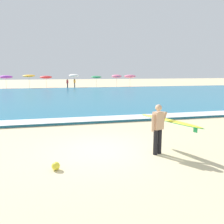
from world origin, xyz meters
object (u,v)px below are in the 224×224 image
beach_umbrella_2 (46,77)px  beach_umbrella_4 (96,77)px  beach_umbrella_0 (6,77)px  beach_umbrella_3 (74,75)px  beach_umbrella_6 (130,76)px  beachgoer_near_row_mid (67,83)px  surfer_with_board (163,124)px  beach_umbrella_1 (29,76)px  beach_ball (56,166)px  beachgoer_near_row_left (75,83)px  beach_umbrella_5 (117,76)px

beach_umbrella_2 → beach_umbrella_4: size_ratio=1.01×
beach_umbrella_2 → beach_umbrella_0: bearing=-168.6°
beach_umbrella_2 → beach_umbrella_3: beach_umbrella_3 is taller
beach_umbrella_6 → beachgoer_near_row_mid: bearing=-167.7°
surfer_with_board → beach_umbrella_1: (-7.60, 34.16, 1.07)m
surfer_with_board → beachgoer_near_row_mid: size_ratio=1.81×
beachgoer_near_row_mid → beach_ball: bearing=-93.7°
beach_umbrella_0 → beachgoer_near_row_mid: beach_umbrella_0 is taller
surfer_with_board → beach_umbrella_2: 37.13m
beach_umbrella_0 → beachgoer_near_row_left: (11.25, -0.56, -1.07)m
beach_ball → beach_umbrella_1: bearing=96.5°
beach_umbrella_6 → beachgoer_near_row_mid: beach_umbrella_6 is taller
surfer_with_board → beach_umbrella_5: (7.49, 34.97, 0.91)m
beach_umbrella_2 → beachgoer_near_row_mid: (3.54, -3.23, -0.97)m
beach_umbrella_5 → beach_ball: bearing=-107.4°
beach_umbrella_5 → beach_ball: beach_umbrella_5 is taller
surfer_with_board → beach_umbrella_6: size_ratio=1.26×
beach_umbrella_6 → beachgoer_near_row_left: size_ratio=1.44×
beachgoer_near_row_mid → beach_umbrella_6: bearing=12.3°
beach_umbrella_0 → beach_umbrella_2: (6.41, 1.30, -0.10)m
beach_umbrella_4 → beach_ball: size_ratio=8.70×
beach_umbrella_4 → surfer_with_board: bearing=-96.1°
beach_umbrella_0 → beach_umbrella_6: 21.80m
beach_umbrella_3 → beach_umbrella_5: 7.74m
beach_umbrella_5 → beachgoer_near_row_mid: (-8.93, -1.42, -1.10)m
beach_umbrella_2 → beach_ball: 37.50m
beach_umbrella_4 → beach_umbrella_2: bearing=166.3°
beachgoer_near_row_left → beach_ball: beachgoer_near_row_left is taller
beach_umbrella_2 → beach_umbrella_6: bearing=-2.5°
beach_umbrella_5 → beachgoer_near_row_left: size_ratio=1.44×
beach_umbrella_4 → beach_umbrella_5: bearing=4.3°
surfer_with_board → beach_umbrella_6: bearing=73.9°
beach_umbrella_4 → beach_umbrella_5: beach_umbrella_5 is taller
beach_umbrella_0 → beach_ball: bearing=-77.9°
surfer_with_board → beach_umbrella_3: beach_umbrella_3 is taller
beach_umbrella_0 → beach_umbrella_2: size_ratio=1.06×
beach_umbrella_1 → beachgoer_near_row_left: 7.61m
beachgoer_near_row_mid → beach_ball: beachgoer_near_row_mid is taller
beach_umbrella_1 → beach_umbrella_5: (15.09, 0.81, -0.15)m
surfer_with_board → beach_umbrella_3: size_ratio=1.18×
beachgoer_near_row_mid → beach_ball: (-2.22, -34.21, -0.72)m
surfer_with_board → beach_umbrella_6: (10.41, 36.13, 0.87)m
surfer_with_board → beach_umbrella_4: beach_umbrella_4 is taller
beach_umbrella_1 → beach_umbrella_5: beach_umbrella_1 is taller
beach_umbrella_0 → beach_ball: beach_umbrella_0 is taller
beach_umbrella_3 → beachgoer_near_row_left: bearing=52.9°
surfer_with_board → beach_umbrella_6: 37.61m
beach_umbrella_2 → beach_umbrella_3: size_ratio=0.88×
beach_ball → beach_umbrella_3: bearing=84.5°
beach_umbrella_0 → beach_umbrella_5: bearing=-1.6°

